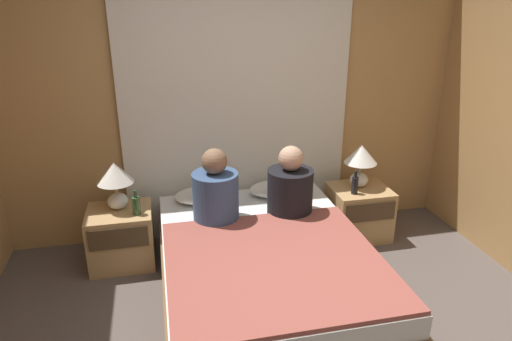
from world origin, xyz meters
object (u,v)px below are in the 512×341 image
bed (265,269)px  person_left_in_bed (215,193)px  beer_bottle_on_left_stand (136,205)px  beer_bottle_on_right_stand (355,185)px  nightstand_left (122,237)px  person_right_in_bed (290,187)px  lamp_left (115,178)px  pillow_right (280,188)px  nightstand_right (359,212)px  pillow_left (206,195)px  lamp_right (361,159)px

bed → person_left_in_bed: size_ratio=3.38×
beer_bottle_on_left_stand → beer_bottle_on_right_stand: (1.87, 0.00, 0.00)m
nightstand_left → beer_bottle_on_left_stand: bearing=-32.2°
person_left_in_bed → bed: bearing=-56.1°
beer_bottle_on_left_stand → beer_bottle_on_right_stand: beer_bottle_on_right_stand is taller
bed → person_right_in_bed: bearing=54.5°
person_left_in_bed → lamp_left: bearing=158.3°
lamp_left → beer_bottle_on_right_stand: bearing=-4.1°
nightstand_left → person_right_in_bed: 1.46m
pillow_right → beer_bottle_on_right_stand: beer_bottle_on_right_stand is taller
nightstand_right → pillow_left: 1.42m
lamp_right → pillow_left: lamp_right is taller
nightstand_right → pillow_right: bearing=170.9°
nightstand_right → pillow_right: pillow_right is taller
lamp_left → beer_bottle_on_left_stand: 0.28m
person_right_in_bed → beer_bottle_on_left_stand: bearing=172.5°
lamp_right → person_right_in_bed: (-0.75, -0.31, -0.08)m
nightstand_left → person_left_in_bed: size_ratio=0.86×
lamp_left → person_right_in_bed: person_right_in_bed is taller
nightstand_right → beer_bottle_on_right_stand: beer_bottle_on_right_stand is taller
beer_bottle_on_right_stand → pillow_left: bearing=170.6°
bed → pillow_right: 0.92m
person_left_in_bed → pillow_right: bearing=30.8°
lamp_left → pillow_right: bearing=2.8°
nightstand_left → nightstand_right: same height
nightstand_right → person_right_in_bed: 0.90m
person_left_in_bed → person_right_in_bed: person_left_in_bed is taller
person_right_in_bed → beer_bottle_on_left_stand: size_ratio=2.77×
nightstand_right → beer_bottle_on_right_stand: (-0.11, -0.09, 0.32)m
pillow_left → beer_bottle_on_right_stand: size_ratio=2.57×
beer_bottle_on_left_stand → nightstand_left: bearing=147.8°
bed → nightstand_left: 1.27m
lamp_right → beer_bottle_on_left_stand: bearing=-175.8°
nightstand_left → beer_bottle_on_right_stand: 2.05m
nightstand_right → person_right_in_bed: person_right_in_bed is taller
lamp_right → lamp_left: bearing=180.0°
pillow_left → person_left_in_bed: person_left_in_bed is taller
person_right_in_bed → beer_bottle_on_right_stand: bearing=14.0°
nightstand_right → lamp_left: lamp_left is taller
nightstand_left → pillow_left: pillow_left is taller
person_left_in_bed → person_right_in_bed: 0.61m
pillow_left → beer_bottle_on_left_stand: bearing=-160.0°
bed → lamp_left: size_ratio=5.06×
pillow_left → person_left_in_bed: bearing=-84.7°
nightstand_right → beer_bottle_on_left_stand: beer_bottle_on_left_stand is taller
bed → person_left_in_bed: bearing=123.9°
pillow_left → person_right_in_bed: (0.64, -0.37, 0.17)m
lamp_left → person_left_in_bed: 0.83m
nightstand_right → lamp_left: bearing=178.6°
lamp_left → pillow_left: 0.78m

